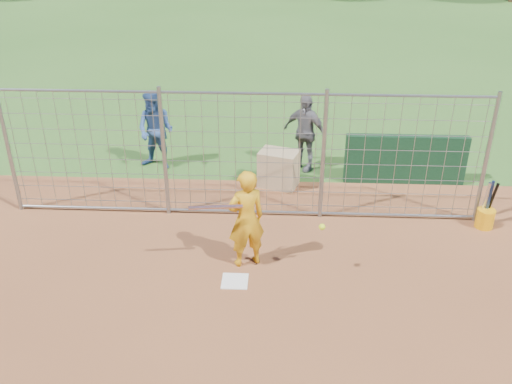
# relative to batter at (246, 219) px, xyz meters

# --- Properties ---
(ground) EXTENTS (100.00, 100.00, 0.00)m
(ground) POSITION_rel_batter_xyz_m (-0.16, -0.34, -0.88)
(ground) COLOR #2D591E
(ground) RESTS_ON ground
(home_plate) EXTENTS (0.43, 0.43, 0.02)m
(home_plate) POSITION_rel_batter_xyz_m (-0.16, -0.54, -0.87)
(home_plate) COLOR silver
(home_plate) RESTS_ON ground
(dugout_wall) EXTENTS (2.60, 0.20, 1.10)m
(dugout_wall) POSITION_rel_batter_xyz_m (3.24, 3.26, -0.33)
(dugout_wall) COLOR #11381E
(dugout_wall) RESTS_ON ground
(batter) EXTENTS (0.76, 0.65, 1.76)m
(batter) POSITION_rel_batter_xyz_m (0.00, 0.00, 0.00)
(batter) COLOR orange
(batter) RESTS_ON ground
(bystander_a) EXTENTS (1.05, 0.91, 1.82)m
(bystander_a) POSITION_rel_batter_xyz_m (-2.28, 3.78, 0.03)
(bystander_a) COLOR navy
(bystander_a) RESTS_ON ground
(bystander_b) EXTENTS (1.12, 0.91, 1.78)m
(bystander_b) POSITION_rel_batter_xyz_m (1.07, 3.87, 0.01)
(bystander_b) COLOR slate
(bystander_b) RESTS_ON ground
(equipment_bin) EXTENTS (0.93, 0.77, 0.80)m
(equipment_bin) POSITION_rel_batter_xyz_m (0.51, 2.98, -0.48)
(equipment_bin) COLOR tan
(equipment_bin) RESTS_ON ground
(equipment_in_play) EXTENTS (2.17, 0.20, 0.37)m
(equipment_in_play) POSITION_rel_batter_xyz_m (-0.05, -0.30, 0.30)
(equipment_in_play) COLOR silver
(equipment_in_play) RESTS_ON ground
(bucket_with_bats) EXTENTS (0.34, 0.36, 0.98)m
(bucket_with_bats) POSITION_rel_batter_xyz_m (4.45, 1.42, -0.64)
(bucket_with_bats) COLOR orange
(bucket_with_bats) RESTS_ON ground
(backstop_fence) EXTENTS (9.08, 0.08, 2.60)m
(backstop_fence) POSITION_rel_batter_xyz_m (-0.16, 1.66, 0.38)
(backstop_fence) COLOR gray
(backstop_fence) RESTS_ON ground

